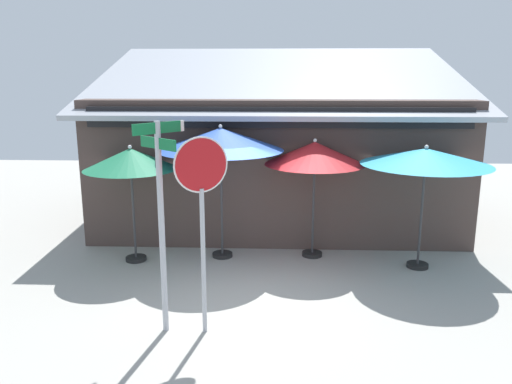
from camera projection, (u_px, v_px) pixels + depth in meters
The scene contains 8 objects.
ground_plane at pixel (243, 294), 9.28m from camera, with size 28.00×28.00×0.10m, color #9E9B93.
cafe_building at pixel (278, 154), 13.75m from camera, with size 9.36×5.95×4.67m.
street_sign_post at pixel (161, 209), 7.44m from camera, with size 0.64×0.68×3.25m.
stop_sign at pixel (202, 197), 7.36m from camera, with size 0.73×0.40×3.03m.
patio_umbrella_forest_green_left at pixel (130, 160), 10.33m from camera, with size 1.93×1.93×2.49m.
patio_umbrella_royal_blue_center at pixel (221, 140), 10.47m from camera, with size 2.64×2.64×2.88m.
patio_umbrella_crimson_right at pixel (315, 154), 10.58m from camera, with size 2.11×2.11×2.58m.
patio_umbrella_teal_far_right at pixel (426, 157), 9.92m from camera, with size 2.55×2.55×2.54m.
Camera 1 is at (0.61, -8.59, 3.90)m, focal length 35.47 mm.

